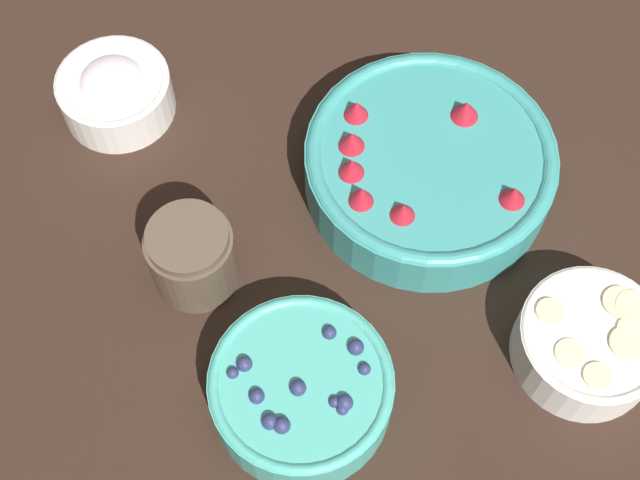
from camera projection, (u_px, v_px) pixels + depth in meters
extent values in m
plane|color=black|center=(333.00, 209.00, 0.93)|extent=(4.00, 4.00, 0.00)
cylinder|color=teal|center=(429.00, 168.00, 0.92)|extent=(0.26, 0.26, 0.06)
torus|color=teal|center=(431.00, 155.00, 0.90)|extent=(0.26, 0.26, 0.02)
cylinder|color=#B21928|center=(430.00, 160.00, 0.91)|extent=(0.21, 0.21, 0.02)
cone|color=#B21928|center=(352.00, 141.00, 0.89)|extent=(0.04, 0.04, 0.03)
cone|color=#B21928|center=(513.00, 195.00, 0.86)|extent=(0.04, 0.04, 0.03)
cone|color=#B21928|center=(361.00, 196.00, 0.86)|extent=(0.03, 0.03, 0.03)
cone|color=#B21928|center=(465.00, 111.00, 0.91)|extent=(0.03, 0.03, 0.03)
cone|color=#B21928|center=(356.00, 110.00, 0.91)|extent=(0.04, 0.04, 0.03)
cone|color=#B21928|center=(351.00, 168.00, 0.88)|extent=(0.04, 0.04, 0.03)
cone|color=#B21928|center=(403.00, 212.00, 0.86)|extent=(0.04, 0.04, 0.02)
cylinder|color=#47AD9E|center=(301.00, 391.00, 0.81)|extent=(0.17, 0.17, 0.05)
torus|color=#47AD9E|center=(301.00, 382.00, 0.79)|extent=(0.17, 0.17, 0.01)
cylinder|color=navy|center=(301.00, 385.00, 0.80)|extent=(0.13, 0.13, 0.02)
sphere|color=navy|center=(244.00, 364.00, 0.79)|extent=(0.01, 0.01, 0.01)
sphere|color=navy|center=(270.00, 421.00, 0.77)|extent=(0.02, 0.02, 0.02)
sphere|color=navy|center=(345.00, 403.00, 0.78)|extent=(0.02, 0.02, 0.02)
sphere|color=navy|center=(298.00, 388.00, 0.78)|extent=(0.01, 0.01, 0.01)
sphere|color=navy|center=(335.00, 402.00, 0.78)|extent=(0.01, 0.01, 0.01)
sphere|color=navy|center=(358.00, 347.00, 0.80)|extent=(0.02, 0.02, 0.02)
sphere|color=navy|center=(233.00, 373.00, 0.79)|extent=(0.01, 0.01, 0.01)
sphere|color=navy|center=(257.00, 396.00, 0.78)|extent=(0.01, 0.01, 0.01)
sphere|color=navy|center=(364.00, 369.00, 0.79)|extent=(0.01, 0.01, 0.01)
sphere|color=navy|center=(282.00, 425.00, 0.77)|extent=(0.02, 0.02, 0.02)
sphere|color=navy|center=(342.00, 409.00, 0.78)|extent=(0.01, 0.01, 0.01)
sphere|color=navy|center=(329.00, 333.00, 0.81)|extent=(0.01, 0.01, 0.01)
cylinder|color=white|center=(587.00, 344.00, 0.83)|extent=(0.14, 0.14, 0.05)
torus|color=white|center=(595.00, 334.00, 0.81)|extent=(0.14, 0.14, 0.01)
cylinder|color=beige|center=(592.00, 337.00, 0.82)|extent=(0.11, 0.11, 0.02)
cylinder|color=beige|center=(549.00, 312.00, 0.82)|extent=(0.03, 0.03, 0.01)
cylinder|color=beige|center=(597.00, 377.00, 0.79)|extent=(0.03, 0.03, 0.01)
cylinder|color=beige|center=(620.00, 303.00, 0.82)|extent=(0.03, 0.03, 0.01)
cylinder|color=beige|center=(632.00, 307.00, 0.82)|extent=(0.03, 0.03, 0.01)
cylinder|color=beige|center=(570.00, 354.00, 0.80)|extent=(0.03, 0.03, 0.00)
cylinder|color=beige|center=(631.00, 330.00, 0.81)|extent=(0.03, 0.03, 0.01)
cylinder|color=beige|center=(627.00, 344.00, 0.80)|extent=(0.03, 0.03, 0.01)
cylinder|color=white|center=(116.00, 94.00, 0.97)|extent=(0.12, 0.12, 0.05)
torus|color=white|center=(112.00, 81.00, 0.95)|extent=(0.12, 0.12, 0.01)
cylinder|color=white|center=(113.00, 86.00, 0.96)|extent=(0.10, 0.10, 0.01)
ellipsoid|color=white|center=(112.00, 81.00, 0.95)|extent=(0.07, 0.07, 0.03)
cylinder|color=brown|center=(193.00, 258.00, 0.86)|extent=(0.09, 0.09, 0.08)
cylinder|color=#3D2316|center=(193.00, 261.00, 0.87)|extent=(0.07, 0.07, 0.06)
cylinder|color=brown|center=(187.00, 238.00, 0.82)|extent=(0.08, 0.08, 0.01)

